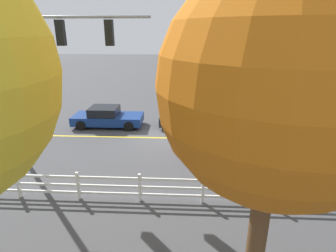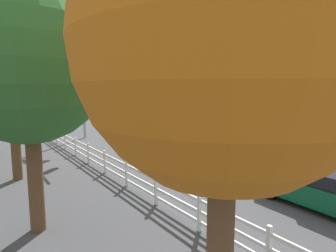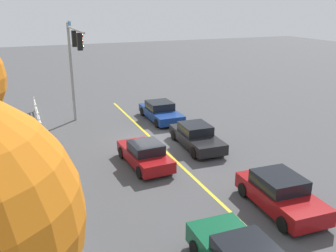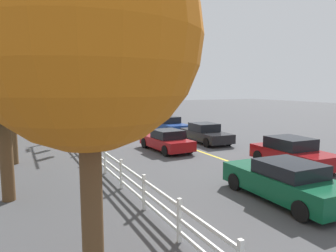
{
  "view_description": "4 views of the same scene",
  "coord_description": "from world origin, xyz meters",
  "px_view_note": "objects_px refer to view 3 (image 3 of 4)",
  "views": [
    {
      "loc": [
        -0.98,
        15.24,
        6.17
      ],
      "look_at": [
        -0.22,
        0.7,
        1.02
      ],
      "focal_mm": 29.01,
      "sensor_mm": 36.0,
      "label": 1
    },
    {
      "loc": [
        -17.17,
        11.76,
        4.22
      ],
      "look_at": [
        -0.53,
        -0.02,
        1.49
      ],
      "focal_mm": 29.96,
      "sensor_mm": 36.0,
      "label": 2
    },
    {
      "loc": [
        -20.38,
        7.49,
        8.21
      ],
      "look_at": [
        -0.69,
        -0.62,
        1.14
      ],
      "focal_mm": 39.66,
      "sensor_mm": 36.0,
      "label": 3
    },
    {
      "loc": [
        -20.27,
        10.03,
        3.92
      ],
      "look_at": [
        -0.94,
        0.52,
        1.21
      ],
      "focal_mm": 33.57,
      "sensor_mm": 36.0,
      "label": 4
    }
  ],
  "objects_px": {
    "car_2": "(161,112)",
    "car_1": "(280,193)",
    "car_0": "(145,154)",
    "car_4": "(196,136)"
  },
  "relations": [
    {
      "from": "car_4",
      "to": "car_1",
      "type": "bearing_deg",
      "value": 2.62
    },
    {
      "from": "car_4",
      "to": "car_0",
      "type": "bearing_deg",
      "value": -67.25
    },
    {
      "from": "car_0",
      "to": "car_2",
      "type": "relative_size",
      "value": 0.91
    },
    {
      "from": "car_1",
      "to": "car_0",
      "type": "bearing_deg",
      "value": -146.38
    },
    {
      "from": "car_2",
      "to": "car_0",
      "type": "bearing_deg",
      "value": -27.22
    },
    {
      "from": "car_2",
      "to": "car_1",
      "type": "bearing_deg",
      "value": 0.25
    },
    {
      "from": "car_2",
      "to": "car_4",
      "type": "xyz_separation_m",
      "value": [
        -5.84,
        -0.02,
        0.01
      ]
    },
    {
      "from": "car_0",
      "to": "car_4",
      "type": "xyz_separation_m",
      "value": [
        1.4,
        -3.73,
        0.01
      ]
    },
    {
      "from": "car_2",
      "to": "car_4",
      "type": "bearing_deg",
      "value": 0.1
    },
    {
      "from": "car_1",
      "to": "car_4",
      "type": "height_order",
      "value": "car_1"
    }
  ]
}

